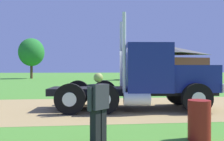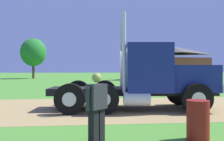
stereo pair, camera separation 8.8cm
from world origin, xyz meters
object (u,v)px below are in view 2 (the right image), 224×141
(truck_foreground_white, at_px, (151,78))
(steel_barrel, at_px, (198,120))
(visitor_walking_mid, at_px, (97,106))
(shed_building, at_px, (169,63))

(truck_foreground_white, bearing_deg, steel_barrel, -90.31)
(steel_barrel, bearing_deg, truck_foreground_white, 89.69)
(visitor_walking_mid, distance_m, shed_building, 33.97)
(visitor_walking_mid, bearing_deg, truck_foreground_white, 61.63)
(truck_foreground_white, height_order, visitor_walking_mid, truck_foreground_white)
(truck_foreground_white, relative_size, shed_building, 0.57)
(shed_building, bearing_deg, steel_barrel, -107.91)
(visitor_walking_mid, distance_m, steel_barrel, 2.41)
(visitor_walking_mid, relative_size, steel_barrel, 1.68)
(truck_foreground_white, bearing_deg, visitor_walking_mid, -118.37)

